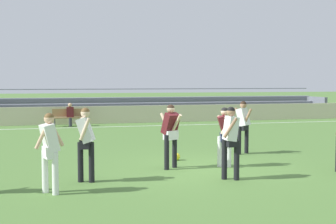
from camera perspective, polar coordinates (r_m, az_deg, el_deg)
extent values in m
plane|color=#517A38|center=(11.66, 4.90, -7.41)|extent=(160.00, 160.00, 0.00)
cube|color=white|center=(22.76, -4.57, -1.85)|extent=(44.00, 0.12, 0.01)
cube|color=beige|center=(24.59, -5.31, -0.31)|extent=(48.00, 0.16, 0.96)
cube|color=#9EA3AD|center=(25.99, -0.35, -0.41)|extent=(21.51, 0.36, 0.08)
cube|color=slate|center=(25.81, -0.25, -0.80)|extent=(21.51, 0.04, 0.32)
cube|color=#9EA3AD|center=(26.66, -0.71, 0.40)|extent=(21.51, 0.36, 0.08)
cube|color=slate|center=(26.47, -0.61, 0.02)|extent=(21.51, 0.04, 0.32)
cube|color=#9EA3AD|center=(27.32, -1.06, 1.16)|extent=(21.51, 0.36, 0.08)
cube|color=slate|center=(27.14, -0.96, 0.80)|extent=(21.51, 0.04, 0.32)
cube|color=#9EA3AD|center=(28.00, -1.38, 1.89)|extent=(21.51, 0.36, 0.08)
cube|color=slate|center=(27.81, -1.29, 1.54)|extent=(21.51, 0.04, 0.32)
cube|color=slate|center=(31.20, 18.54, 0.71)|extent=(0.20, 2.48, 1.29)
cylinder|color=slate|center=(28.23, -1.50, 3.02)|extent=(21.51, 0.06, 0.06)
cube|color=#99754C|center=(23.19, -12.57, -0.71)|extent=(1.80, 0.40, 0.06)
cube|color=#99754C|center=(23.35, -12.59, -0.07)|extent=(1.80, 0.05, 0.40)
cylinder|color=#47474C|center=(23.20, -14.49, -1.30)|extent=(0.07, 0.07, 0.45)
cylinder|color=#47474C|center=(23.24, -10.64, -1.23)|extent=(0.07, 0.07, 0.45)
cylinder|color=#2D2D38|center=(22.99, -12.55, -1.32)|extent=(0.16, 0.16, 0.45)
cube|color=#56191E|center=(23.17, -12.58, 0.00)|extent=(0.36, 0.24, 0.52)
sphere|color=#D6A884|center=(23.15, -12.60, 0.90)|extent=(0.21, 0.21, 0.21)
cylinder|color=black|center=(11.77, 0.86, -5.03)|extent=(0.13, 0.13, 0.91)
cylinder|color=black|center=(11.48, -0.17, -5.25)|extent=(0.13, 0.13, 0.91)
cube|color=white|center=(11.57, 0.35, -3.00)|extent=(0.42, 0.35, 0.24)
cube|color=#56191E|center=(11.53, 0.35, -1.53)|extent=(0.51, 0.52, 0.60)
cylinder|color=beige|center=(11.39, 1.14, -1.40)|extent=(0.22, 0.36, 0.47)
cylinder|color=beige|center=(11.68, -0.41, -1.27)|extent=(0.22, 0.36, 0.47)
sphere|color=beige|center=(11.50, 0.35, 0.38)|extent=(0.21, 0.21, 0.21)
sphere|color=black|center=(11.50, 0.35, 0.49)|extent=(0.20, 0.20, 0.20)
cylinder|color=white|center=(11.96, 6.73, -5.13)|extent=(0.13, 0.13, 0.82)
cylinder|color=white|center=(11.95, 7.90, -5.14)|extent=(0.13, 0.13, 0.82)
cube|color=#232847|center=(11.90, 7.34, -3.27)|extent=(0.30, 0.40, 0.24)
cube|color=#56191E|center=(11.87, 7.35, -1.84)|extent=(0.46, 0.46, 0.60)
cylinder|color=beige|center=(12.05, 7.11, -1.57)|extent=(0.33, 0.15, 0.49)
cylinder|color=beige|center=(11.68, 7.60, -1.74)|extent=(0.33, 0.15, 0.49)
sphere|color=beige|center=(11.84, 7.36, 0.02)|extent=(0.21, 0.21, 0.21)
sphere|color=black|center=(11.83, 7.37, 0.12)|extent=(0.20, 0.20, 0.20)
cylinder|color=black|center=(10.29, -11.28, -6.39)|extent=(0.13, 0.13, 0.92)
cylinder|color=black|center=(10.21, -9.89, -6.45)|extent=(0.13, 0.13, 0.92)
cube|color=black|center=(10.18, -10.62, -3.98)|extent=(0.30, 0.40, 0.24)
cube|color=white|center=(10.14, -10.64, -2.31)|extent=(0.47, 0.47, 0.60)
cylinder|color=beige|center=(10.33, -10.57, -1.98)|extent=(0.28, 0.14, 0.51)
cylinder|color=beige|center=(9.94, -10.72, -2.21)|extent=(0.28, 0.14, 0.51)
sphere|color=beige|center=(10.11, -10.67, -0.14)|extent=(0.21, 0.21, 0.21)
sphere|color=brown|center=(10.11, -10.67, -0.02)|extent=(0.20, 0.20, 0.20)
cylinder|color=white|center=(9.49, -15.66, -7.47)|extent=(0.13, 0.13, 0.87)
cylinder|color=white|center=(9.26, -14.41, -7.73)|extent=(0.13, 0.13, 0.87)
cube|color=white|center=(9.30, -15.09, -5.07)|extent=(0.33, 0.41, 0.24)
cube|color=white|center=(9.26, -15.12, -3.24)|extent=(0.44, 0.47, 0.59)
cylinder|color=#D6A884|center=(9.39, -14.21, -2.89)|extent=(0.31, 0.17, 0.50)
cylinder|color=#D6A884|center=(9.12, -16.07, -3.12)|extent=(0.31, 0.17, 0.50)
sphere|color=#D6A884|center=(9.22, -15.16, -0.87)|extent=(0.21, 0.21, 0.21)
sphere|color=brown|center=(9.22, -15.17, -0.74)|extent=(0.20, 0.20, 0.20)
cylinder|color=black|center=(14.07, 9.21, -3.65)|extent=(0.13, 0.13, 0.89)
cylinder|color=black|center=(14.34, 10.15, -3.51)|extent=(0.13, 0.13, 0.89)
cube|color=black|center=(14.15, 9.71, -1.87)|extent=(0.42, 0.40, 0.24)
cube|color=white|center=(14.13, 9.72, -0.66)|extent=(0.52, 0.52, 0.60)
cylinder|color=#A87A5B|center=(14.28, 9.15, -0.45)|extent=(0.24, 0.27, 0.50)
cylinder|color=#A87A5B|center=(13.97, 10.31, -0.56)|extent=(0.24, 0.27, 0.50)
sphere|color=#A87A5B|center=(14.10, 9.74, 0.90)|extent=(0.21, 0.21, 0.21)
sphere|color=black|center=(14.10, 9.74, 0.99)|extent=(0.20, 0.20, 0.20)
cylinder|color=black|center=(10.41, 8.89, -6.22)|extent=(0.13, 0.13, 0.93)
cylinder|color=black|center=(10.45, 7.33, -6.16)|extent=(0.13, 0.13, 0.93)
cube|color=black|center=(10.36, 8.13, -3.77)|extent=(0.22, 0.36, 0.24)
cube|color=white|center=(10.33, 8.15, -2.12)|extent=(0.29, 0.38, 0.58)
cylinder|color=#A87A5B|center=(10.12, 8.09, -2.03)|extent=(0.35, 0.08, 0.47)
cylinder|color=#A87A5B|center=(10.52, 8.21, -1.81)|extent=(0.35, 0.08, 0.47)
sphere|color=#A87A5B|center=(10.29, 8.17, 0.01)|extent=(0.21, 0.21, 0.21)
sphere|color=black|center=(10.29, 8.17, 0.12)|extent=(0.20, 0.20, 0.20)
sphere|color=yellow|center=(12.89, 1.09, -5.80)|extent=(0.22, 0.22, 0.22)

